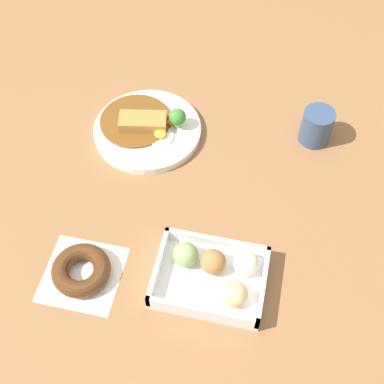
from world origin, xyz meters
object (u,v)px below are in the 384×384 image
at_px(curry_plate, 147,128).
at_px(donut_box, 214,274).
at_px(chocolate_ring_donut, 81,271).
at_px(coffee_mug, 317,126).

relative_size(curry_plate, donut_box, 1.19).
distance_m(curry_plate, chocolate_ring_donut, 0.38).
relative_size(chocolate_ring_donut, coffee_mug, 1.77).
xyz_separation_m(curry_plate, coffee_mug, (-0.37, -0.06, 0.03)).
bearing_deg(curry_plate, donut_box, 123.35).
bearing_deg(chocolate_ring_donut, coffee_mug, -132.47).
distance_m(curry_plate, donut_box, 0.40).
xyz_separation_m(donut_box, coffee_mug, (-0.15, -0.40, 0.02)).
bearing_deg(curry_plate, coffee_mug, -170.55).
height_order(curry_plate, coffee_mug, coffee_mug).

